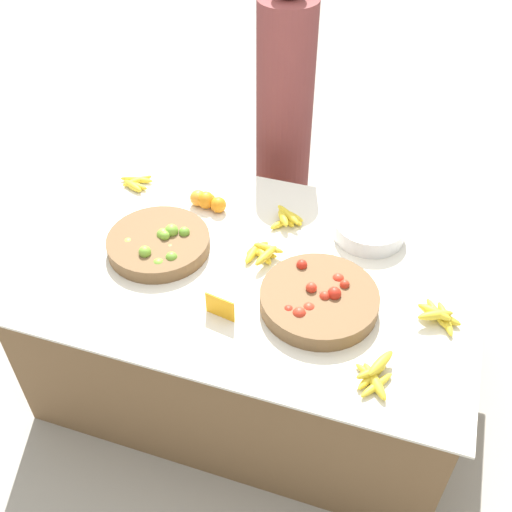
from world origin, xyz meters
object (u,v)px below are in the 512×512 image
Objects in this scene: tomato_basket at (319,300)px; vendor_person at (284,132)px; lime_bowl at (159,243)px; metal_bowl at (369,229)px; price_sign at (220,307)px.

tomato_basket is 1.18m from vendor_person.
metal_bowl is at bearing 23.79° from lime_bowl.
tomato_basket is 0.37m from price_sign.
metal_bowl is (0.11, 0.46, 0.00)m from tomato_basket.
price_sign is (-0.44, -0.62, 0.01)m from metal_bowl.
price_sign is 0.08× the size of vendor_person.
tomato_basket reaches higher than metal_bowl.
metal_bowl is 0.84m from vendor_person.
price_sign is 1.26m from vendor_person.
vendor_person is at bearing 105.51° from price_sign.
metal_bowl is at bearing 77.12° from tomato_basket.
lime_bowl is 3.56× the size of price_sign.
tomato_basket is 1.48× the size of metal_bowl.
vendor_person is (-0.12, 1.25, -0.00)m from price_sign.
metal_bowl is 0.76m from price_sign.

